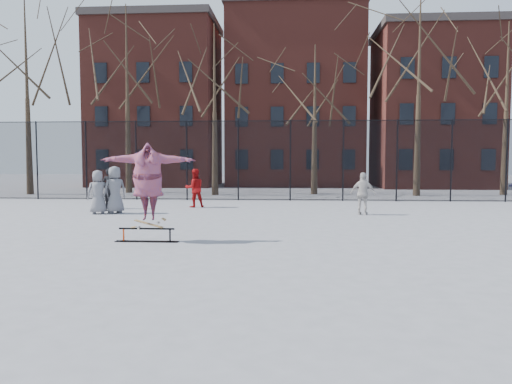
# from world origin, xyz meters

# --- Properties ---
(ground) EXTENTS (100.00, 100.00, 0.00)m
(ground) POSITION_xyz_m (0.00, 0.00, 0.00)
(ground) COLOR slate
(skate_rail) EXTENTS (1.63, 0.25, 0.36)m
(skate_rail) POSITION_xyz_m (-2.45, 0.61, 0.14)
(skate_rail) COLOR black
(skate_rail) RESTS_ON ground
(skateboard) EXTENTS (0.80, 0.19, 0.10)m
(skateboard) POSITION_xyz_m (-2.39, 0.61, 0.41)
(skateboard) COLOR olive
(skateboard) RESTS_ON skate_rail
(skater) EXTENTS (2.48, 0.96, 1.96)m
(skater) POSITION_xyz_m (-2.39, 0.61, 1.44)
(skater) COLOR navy
(skater) RESTS_ON skateboard
(bystander_grey) EXTENTS (1.05, 1.02, 1.82)m
(bystander_grey) POSITION_xyz_m (-5.52, 6.88, 0.91)
(bystander_grey) COLOR slate
(bystander_grey) RESTS_ON ground
(bystander_black) EXTENTS (0.63, 0.43, 1.71)m
(bystander_black) POSITION_xyz_m (-6.36, 8.58, 0.86)
(bystander_black) COLOR black
(bystander_black) RESTS_ON ground
(bystander_red) EXTENTS (0.99, 0.90, 1.66)m
(bystander_red) POSITION_xyz_m (-2.91, 9.40, 0.83)
(bystander_red) COLOR #9C0D0E
(bystander_red) RESTS_ON ground
(bystander_white) EXTENTS (1.00, 0.63, 1.59)m
(bystander_white) POSITION_xyz_m (3.94, 7.07, 0.80)
(bystander_white) COLOR #BDB5AF
(bystander_white) RESTS_ON ground
(bystander_extra) EXTENTS (0.96, 0.80, 1.68)m
(bystander_extra) POSITION_xyz_m (-6.10, 6.66, 0.84)
(bystander_extra) COLOR slate
(bystander_extra) RESTS_ON ground
(fence) EXTENTS (34.03, 0.07, 4.00)m
(fence) POSITION_xyz_m (-0.01, 13.00, 2.05)
(fence) COLOR black
(fence) RESTS_ON ground
(tree_row) EXTENTS (33.66, 7.46, 10.67)m
(tree_row) POSITION_xyz_m (-0.25, 17.15, 7.36)
(tree_row) COLOR black
(tree_row) RESTS_ON ground
(rowhouses) EXTENTS (29.00, 7.00, 13.00)m
(rowhouses) POSITION_xyz_m (0.72, 26.00, 6.06)
(rowhouses) COLOR #5C251E
(rowhouses) RESTS_ON ground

